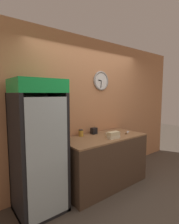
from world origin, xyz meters
TOP-DOWN VIEW (x-y plane):
  - ground_plane at (0.00, 0.00)m, footprint 14.00×14.00m
  - wall_back at (0.00, 1.31)m, footprint 5.20×0.10m
  - prep_counter at (0.00, 0.91)m, footprint 1.58×0.71m
  - beverage_cooler at (-1.20, 0.99)m, footprint 0.65×0.62m
  - sandwich_stack_bottom at (0.03, 0.70)m, footprint 0.22×0.13m
  - sandwich_stack_middle at (0.03, 0.70)m, footprint 0.22×0.12m
  - sandwich_flat_left at (0.12, 0.85)m, footprint 0.22×0.17m
  - chefs_knife at (0.52, 0.81)m, footprint 0.29×0.19m
  - condiment_jar at (-0.32, 1.17)m, footprint 0.09×0.09m
  - napkin_dispenser at (-0.02, 1.17)m, footprint 0.11×0.09m

SIDE VIEW (x-z plane):
  - ground_plane at x=0.00m, z-range 0.00..0.00m
  - prep_counter at x=0.00m, z-range 0.00..0.90m
  - chefs_knife at x=0.52m, z-range 0.89..0.92m
  - sandwich_flat_left at x=0.12m, z-range 0.90..0.95m
  - sandwich_stack_bottom at x=0.03m, z-range 0.90..0.96m
  - napkin_dispenser at x=-0.02m, z-range 0.90..1.02m
  - condiment_jar at x=-0.32m, z-range 0.90..1.02m
  - sandwich_stack_middle at x=0.03m, z-range 0.96..1.02m
  - beverage_cooler at x=-1.20m, z-range 0.07..1.93m
  - wall_back at x=0.00m, z-range 0.00..2.70m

